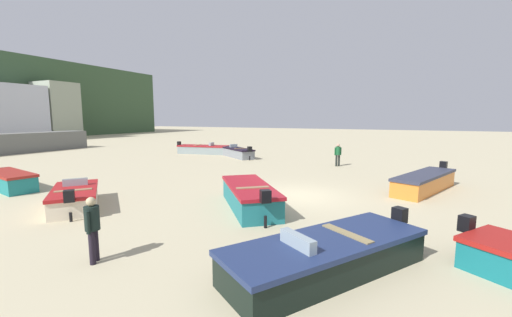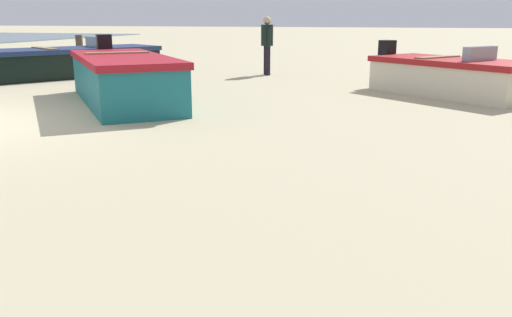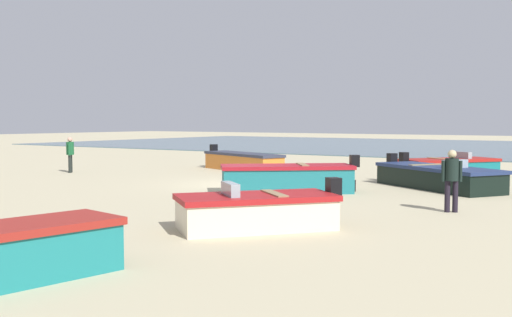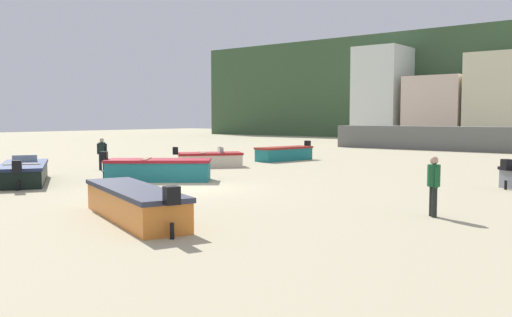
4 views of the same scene
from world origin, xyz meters
TOP-DOWN VIEW (x-y plane):
  - ground_plane at (0.00, 0.00)m, footprint 160.00×160.00m
  - tidal_water at (0.00, -36.00)m, footprint 80.00×36.00m
  - boat_black_1 at (-6.48, -2.73)m, footprint 5.10×4.15m
  - boat_cream_3 at (-5.48, 7.26)m, footprint 3.38×3.63m
  - boat_teal_4 at (-5.54, -7.51)m, footprint 3.77×4.41m
  - boat_orange_6 at (3.45, -5.16)m, footprint 5.23×3.03m
  - boat_teal_7 at (-2.66, 1.11)m, footprint 4.30×3.89m
  - beach_walker_foreground at (9.39, 0.05)m, footprint 0.48×0.48m
  - beach_walker_distant at (-8.38, 2.47)m, footprint 0.51×0.46m

SIDE VIEW (x-z plane):
  - ground_plane at x=0.00m, z-range 0.00..0.00m
  - tidal_water at x=0.00m, z-range 0.00..0.06m
  - boat_teal_4 at x=-5.54m, z-range -0.15..0.93m
  - boat_cream_3 at x=-5.48m, z-range -0.14..0.94m
  - boat_black_1 at x=-6.48m, z-range -0.15..0.96m
  - boat_orange_6 at x=3.45m, z-range -0.15..1.01m
  - boat_teal_7 at x=-2.66m, z-range -0.15..1.08m
  - beach_walker_foreground at x=9.39m, z-range 0.14..1.76m
  - beach_walker_distant at x=-8.38m, z-range 0.14..1.76m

